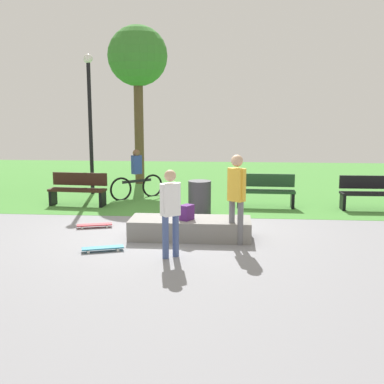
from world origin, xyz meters
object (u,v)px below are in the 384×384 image
object	(u,v)px
cyclist_on_bicycle	(137,178)
skateboard_spare	(95,225)
backpack_on_ledge	(187,212)
lamp_post	(90,111)
trash_bin	(200,197)
concrete_ledge	(190,228)
skater_watching	(237,192)
park_bench_by_oak	(370,192)
park_bench_far_right	(78,188)
skater_performing_trick	(170,207)
park_bench_near_lamppost	(266,190)
skateboard_by_ledge	(103,248)
tree_young_birch	(138,59)

from	to	relation	value
cyclist_on_bicycle	skateboard_spare	bearing A→B (deg)	-94.20
backpack_on_ledge	lamp_post	world-z (taller)	lamp_post
trash_bin	concrete_ledge	bearing A→B (deg)	-90.96
skater_watching	park_bench_by_oak	distance (m)	5.19
skateboard_spare	park_bench_far_right	size ratio (longest dim) A/B	0.50
skater_performing_trick	park_bench_near_lamppost	bearing A→B (deg)	66.85
park_bench_near_lamppost	skateboard_by_ledge	bearing A→B (deg)	-127.01
tree_young_birch	trash_bin	world-z (taller)	tree_young_birch
tree_young_birch	cyclist_on_bicycle	xyz separation A→B (m)	(0.47, -2.93, -3.77)
skateboard_by_ledge	skater_watching	bearing A→B (deg)	16.13
park_bench_far_right	lamp_post	world-z (taller)	lamp_post
concrete_ledge	skater_performing_trick	world-z (taller)	skater_performing_trick
skateboard_spare	park_bench_by_oak	bearing A→B (deg)	20.57
park_bench_far_right	cyclist_on_bicycle	xyz separation A→B (m)	(1.44, 1.20, 0.15)
backpack_on_ledge	skater_performing_trick	world-z (taller)	skater_performing_trick
skater_performing_trick	lamp_post	world-z (taller)	lamp_post
park_bench_near_lamppost	lamp_post	bearing A→B (deg)	163.05
park_bench_by_oak	park_bench_near_lamppost	xyz separation A→B (m)	(-2.80, 0.12, 0.00)
park_bench_far_right	backpack_on_ledge	bearing A→B (deg)	-44.52
skater_watching	tree_young_birch	xyz separation A→B (m)	(-3.44, 7.71, 3.32)
skateboard_spare	skater_performing_trick	bearing A→B (deg)	-45.64
backpack_on_ledge	park_bench_far_right	bearing A→B (deg)	-104.09
trash_bin	cyclist_on_bicycle	distance (m)	2.92
backpack_on_ledge	skater_watching	world-z (taller)	skater_watching
skater_performing_trick	skateboard_by_ledge	bearing A→B (deg)	168.62
concrete_ledge	skater_performing_trick	bearing A→B (deg)	-100.03
concrete_ledge	skater_performing_trick	distance (m)	1.59
skater_performing_trick	skateboard_spare	size ratio (longest dim) A/B	1.99
park_bench_by_oak	lamp_post	distance (m)	8.64
park_bench_near_lamppost	trash_bin	bearing A→B (deg)	-148.96
skater_performing_trick	skater_watching	size ratio (longest dim) A/B	0.90
park_bench_far_right	lamp_post	xyz separation A→B (m)	(-0.12, 1.84, 2.15)
backpack_on_ledge	cyclist_on_bicycle	world-z (taller)	cyclist_on_bicycle
skater_watching	skateboard_by_ledge	world-z (taller)	skater_watching
skateboard_spare	tree_young_birch	bearing A→B (deg)	91.70
cyclist_on_bicycle	skater_watching	bearing A→B (deg)	-58.12
skateboard_by_ledge	park_bench_far_right	xyz separation A→B (m)	(-1.85, 4.33, 0.42)
skateboard_by_ledge	trash_bin	size ratio (longest dim) A/B	0.94
concrete_ledge	tree_young_birch	bearing A→B (deg)	108.66
skateboard_spare	trash_bin	size ratio (longest dim) A/B	0.94
skateboard_by_ledge	trash_bin	distance (m)	3.85
skater_performing_trick	tree_young_birch	xyz separation A→B (m)	(-2.24, 8.73, 3.45)
backpack_on_ledge	cyclist_on_bicycle	xyz separation A→B (m)	(-1.95, 4.54, 0.05)
backpack_on_ledge	skateboard_by_ledge	xyz separation A→B (m)	(-1.54, -0.99, -0.51)
trash_bin	skater_performing_trick	bearing A→B (deg)	-94.35
backpack_on_ledge	skater_watching	bearing A→B (deg)	106.87
tree_young_birch	trash_bin	size ratio (longest dim) A/B	6.37
skateboard_spare	park_bench_far_right	bearing A→B (deg)	114.99
tree_young_birch	cyclist_on_bicycle	world-z (taller)	tree_young_birch
trash_bin	cyclist_on_bicycle	bearing A→B (deg)	134.77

